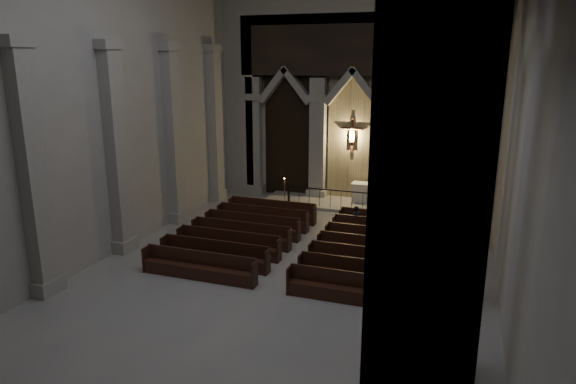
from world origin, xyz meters
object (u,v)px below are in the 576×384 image
object	(u,v)px
altar_rail	(341,197)
worshipper	(356,220)
candle_stand_right	(404,208)
candle_stand_left	(285,199)
pews	(304,245)
altar	(370,193)

from	to	relation	value
altar_rail	worshipper	size ratio (longest dim) A/B	4.52
altar_rail	candle_stand_right	world-z (taller)	candle_stand_right
altar_rail	candle_stand_left	world-z (taller)	candle_stand_left
pews	worshipper	distance (m)	3.24
altar_rail	candle_stand_left	size ratio (longest dim) A/B	3.70
altar	pews	world-z (taller)	altar
altar	candle_stand_right	xyz separation A→B (m)	(1.92, -1.41, -0.24)
candle_stand_right	pews	world-z (taller)	candle_stand_right
altar_rail	pews	size ratio (longest dim) A/B	0.58
altar	worshipper	size ratio (longest dim) A/B	1.57
altar	altar_rail	world-z (taller)	altar
altar_rail	candle_stand_left	xyz separation A→B (m)	(-2.91, -0.16, -0.32)
altar_rail	candle_stand_right	bearing A→B (deg)	3.46
altar	candle_stand_left	bearing A→B (deg)	-156.65
candle_stand_right	worshipper	world-z (taller)	candle_stand_right
pews	worshipper	xyz separation A→B (m)	(1.43, 2.89, 0.31)
altar_rail	candle_stand_left	bearing A→B (deg)	-176.89
candle_stand_left	candle_stand_right	bearing A→B (deg)	3.29
altar_rail	pews	distance (m)	5.99
altar_rail	pews	world-z (taller)	altar_rail
altar_rail	candle_stand_right	distance (m)	3.10
altar_rail	pews	xyz separation A→B (m)	(0.00, -5.98, -0.42)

